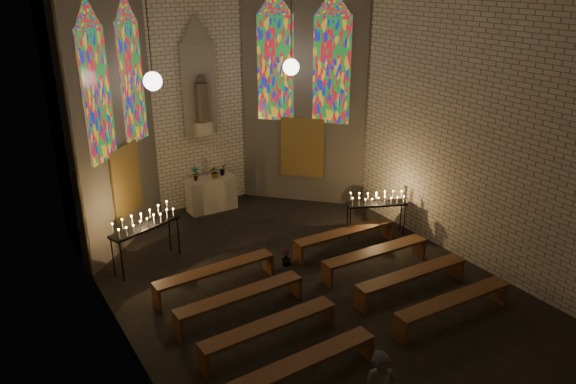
% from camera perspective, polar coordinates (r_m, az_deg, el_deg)
% --- Properties ---
extents(floor, '(12.00, 12.00, 0.00)m').
position_cam_1_polar(floor, '(12.52, 2.87, -10.33)').
color(floor, black).
rests_on(floor, ground).
extents(room, '(8.22, 12.43, 7.00)m').
position_cam_1_polar(room, '(13.82, -4.85, 9.47)').
color(room, beige).
rests_on(room, ground).
extents(altar, '(1.40, 0.60, 1.00)m').
position_cam_1_polar(altar, '(16.57, -7.78, -0.18)').
color(altar, beige).
rests_on(altar, ground).
extents(flower_vase_left, '(0.24, 0.19, 0.41)m').
position_cam_1_polar(flower_vase_left, '(16.17, -9.41, 1.83)').
color(flower_vase_left, '#4C723F').
rests_on(flower_vase_left, altar).
extents(flower_vase_center, '(0.40, 0.37, 0.36)m').
position_cam_1_polar(flower_vase_center, '(16.32, -7.44, 2.05)').
color(flower_vase_center, '#4C723F').
rests_on(flower_vase_center, altar).
extents(flower_vase_right, '(0.21, 0.18, 0.36)m').
position_cam_1_polar(flower_vase_right, '(16.51, -6.65, 2.33)').
color(flower_vase_right, '#4C723F').
rests_on(flower_vase_right, altar).
extents(aisle_flower_pot, '(0.28, 0.28, 0.41)m').
position_cam_1_polar(aisle_flower_pot, '(13.53, -0.18, -6.65)').
color(aisle_flower_pot, '#4C723F').
rests_on(aisle_flower_pot, ground).
extents(votive_stand_left, '(1.81, 0.99, 1.30)m').
position_cam_1_polar(votive_stand_left, '(13.53, -14.37, -3.07)').
color(votive_stand_left, black).
rests_on(votive_stand_left, ground).
extents(votive_stand_right, '(1.59, 0.96, 1.15)m').
position_cam_1_polar(votive_stand_right, '(14.84, 9.03, -0.89)').
color(votive_stand_right, black).
rests_on(votive_stand_right, ground).
extents(pew_left_0, '(2.81, 0.48, 0.54)m').
position_cam_1_polar(pew_left_0, '(12.56, -7.42, -8.06)').
color(pew_left_0, '#533017').
rests_on(pew_left_0, ground).
extents(pew_right_0, '(2.81, 0.48, 0.54)m').
position_cam_1_polar(pew_right_0, '(14.18, 5.79, -4.30)').
color(pew_right_0, '#533017').
rests_on(pew_right_0, ground).
extents(pew_left_1, '(2.81, 0.48, 0.54)m').
position_cam_1_polar(pew_left_1, '(11.63, -4.90, -10.62)').
color(pew_left_1, '#533017').
rests_on(pew_left_1, ground).
extents(pew_right_1, '(2.81, 0.48, 0.54)m').
position_cam_1_polar(pew_right_1, '(13.36, 8.91, -6.21)').
color(pew_right_1, '#533017').
rests_on(pew_right_1, ground).
extents(pew_left_2, '(2.81, 0.48, 0.54)m').
position_cam_1_polar(pew_left_2, '(10.74, -1.90, -13.58)').
color(pew_left_2, '#533017').
rests_on(pew_left_2, ground).
extents(pew_right_2, '(2.81, 0.48, 0.54)m').
position_cam_1_polar(pew_right_2, '(12.60, 12.45, -8.33)').
color(pew_right_2, '#533017').
rests_on(pew_right_2, ground).
extents(pew_left_3, '(2.81, 0.48, 0.54)m').
position_cam_1_polar(pew_left_3, '(9.93, 1.71, -17.00)').
color(pew_left_3, '#533017').
rests_on(pew_left_3, ground).
extents(pew_right_3, '(2.81, 0.48, 0.54)m').
position_cam_1_polar(pew_right_3, '(11.91, 16.46, -10.67)').
color(pew_right_3, '#533017').
rests_on(pew_right_3, ground).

